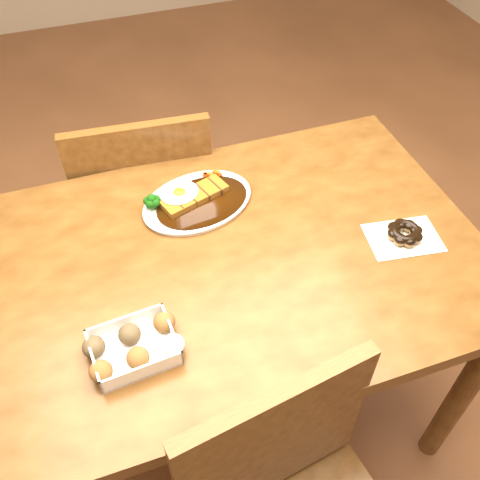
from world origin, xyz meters
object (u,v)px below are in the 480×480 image
object	(u,v)px
pon_de_ring	(405,233)
katsu_curry_plate	(195,200)
donut_box	(134,346)
chair_far	(147,204)
table	(230,283)

from	to	relation	value
pon_de_ring	katsu_curry_plate	bearing A→B (deg)	147.55
katsu_curry_plate	pon_de_ring	distance (m)	0.52
pon_de_ring	donut_box	bearing A→B (deg)	-171.54
katsu_curry_plate	donut_box	size ratio (longest dim) A/B	1.68
donut_box	pon_de_ring	distance (m)	0.68
chair_far	donut_box	bearing A→B (deg)	83.61
katsu_curry_plate	chair_far	bearing A→B (deg)	104.65
donut_box	table	bearing A→B (deg)	35.05
chair_far	katsu_curry_plate	size ratio (longest dim) A/B	2.66
katsu_curry_plate	donut_box	world-z (taller)	katsu_curry_plate
chair_far	donut_box	world-z (taller)	chair_far
donut_box	pon_de_ring	size ratio (longest dim) A/B	1.03
table	pon_de_ring	size ratio (longest dim) A/B	6.36
table	chair_far	size ratio (longest dim) A/B	1.38
table	pon_de_ring	bearing A→B (deg)	-11.13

